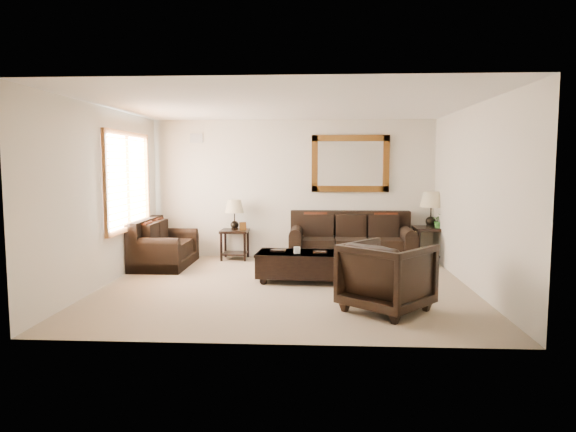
# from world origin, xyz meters

# --- Properties ---
(room) EXTENTS (5.51, 5.01, 2.71)m
(room) POSITION_xyz_m (0.00, 0.00, 1.35)
(room) COLOR gray
(room) RESTS_ON ground
(window) EXTENTS (0.07, 1.96, 1.66)m
(window) POSITION_xyz_m (-2.70, 0.90, 1.55)
(window) COLOR white
(window) RESTS_ON room
(mirror) EXTENTS (1.50, 0.06, 1.10)m
(mirror) POSITION_xyz_m (1.12, 2.47, 1.85)
(mirror) COLOR #4A290E
(mirror) RESTS_ON room
(air_vent) EXTENTS (0.25, 0.02, 0.18)m
(air_vent) POSITION_xyz_m (-1.90, 2.48, 2.35)
(air_vent) COLOR #999999
(air_vent) RESTS_ON room
(sofa) EXTENTS (2.30, 0.99, 0.94)m
(sofa) POSITION_xyz_m (1.12, 2.05, 0.34)
(sofa) COLOR black
(sofa) RESTS_ON room
(loveseat) EXTENTS (0.90, 1.52, 0.86)m
(loveseat) POSITION_xyz_m (-2.33, 1.47, 0.31)
(loveseat) COLOR black
(loveseat) RESTS_ON room
(end_table_left) EXTENTS (0.53, 0.53, 1.16)m
(end_table_left) POSITION_xyz_m (-1.11, 2.20, 0.76)
(end_table_left) COLOR black
(end_table_left) RESTS_ON room
(end_table_right) EXTENTS (0.60, 0.60, 1.32)m
(end_table_right) POSITION_xyz_m (2.61, 2.16, 0.86)
(end_table_right) COLOR black
(end_table_right) RESTS_ON room
(coffee_table) EXTENTS (1.40, 0.83, 0.57)m
(coffee_table) POSITION_xyz_m (0.21, 0.39, 0.29)
(coffee_table) COLOR black
(coffee_table) RESTS_ON room
(armchair) EXTENTS (1.28, 1.27, 0.96)m
(armchair) POSITION_xyz_m (1.35, -1.22, 0.48)
(armchair) COLOR black
(armchair) RESTS_ON floor
(potted_plant) EXTENTS (0.30, 0.32, 0.21)m
(potted_plant) POSITION_xyz_m (2.75, 2.05, 0.76)
(potted_plant) COLOR #295B1F
(potted_plant) RESTS_ON end_table_right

